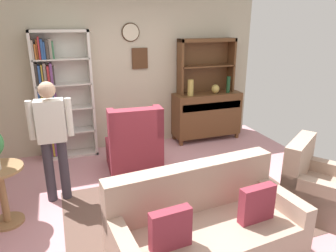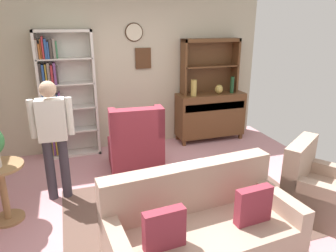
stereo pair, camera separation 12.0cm
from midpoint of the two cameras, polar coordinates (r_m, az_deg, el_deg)
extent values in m
cube|color=#C68C93|center=(4.24, -1.19, -13.39)|extent=(5.40, 4.60, 0.02)
cube|color=#BCB299|center=(5.71, -8.35, 10.06)|extent=(5.00, 0.06, 2.80)
cylinder|color=beige|center=(5.63, -7.43, 16.51)|extent=(0.28, 0.03, 0.28)
torus|color=#382314|center=(5.63, -7.43, 16.51)|extent=(0.31, 0.02, 0.31)
cube|color=#4C2D19|center=(5.69, -5.74, 12.11)|extent=(0.28, 0.03, 0.36)
cube|color=brown|center=(4.05, 3.01, -14.81)|extent=(2.98, 1.91, 0.01)
cube|color=silver|center=(5.47, -23.26, 4.62)|extent=(0.04, 0.30, 2.10)
cube|color=silver|center=(5.48, -14.27, 5.60)|extent=(0.04, 0.30, 2.10)
cube|color=silver|center=(5.33, -19.95, 15.93)|extent=(0.90, 0.30, 0.04)
cube|color=silver|center=(5.77, -17.70, -4.85)|extent=(0.90, 0.30, 0.04)
cube|color=silver|center=(5.60, -18.82, 5.44)|extent=(0.90, 0.01, 2.10)
cube|color=silver|center=(5.62, -18.12, -0.88)|extent=(0.86, 0.30, 0.02)
cube|color=gray|center=(5.69, -21.83, -3.47)|extent=(0.03, 0.10, 0.35)
cube|color=gold|center=(5.69, -21.39, -3.57)|extent=(0.03, 0.14, 0.32)
cube|color=#723F7F|center=(5.69, -21.02, -3.65)|extent=(0.03, 0.16, 0.29)
cube|color=gold|center=(5.68, -20.65, -3.31)|extent=(0.03, 0.16, 0.35)
cube|color=#723F7F|center=(5.70, -20.20, -3.72)|extent=(0.04, 0.15, 0.26)
cube|color=silver|center=(5.51, -18.54, 3.08)|extent=(0.86, 0.30, 0.02)
cube|color=gray|center=(5.57, -22.26, -0.19)|extent=(0.03, 0.21, 0.23)
cube|color=#723F7F|center=(5.57, -21.91, -0.03)|extent=(0.03, 0.18, 0.25)
cube|color=#284C8C|center=(5.56, -21.63, 0.20)|extent=(0.02, 0.16, 0.29)
cube|color=#3F3833|center=(5.56, -21.32, 0.40)|extent=(0.03, 0.23, 0.33)
cube|color=#CC7233|center=(5.56, -20.91, 0.32)|extent=(0.02, 0.16, 0.30)
cube|color=#CC7233|center=(5.56, -20.57, 0.37)|extent=(0.03, 0.22, 0.30)
cube|color=#723F7F|center=(5.56, -20.17, 0.26)|extent=(0.04, 0.12, 0.27)
cube|color=#3F3833|center=(5.55, -19.77, 0.45)|extent=(0.03, 0.16, 0.30)
cube|color=#284C8C|center=(5.55, -19.43, 0.55)|extent=(0.03, 0.22, 0.31)
cube|color=silver|center=(5.42, -18.98, 7.20)|extent=(0.86, 0.30, 0.02)
cube|color=#284C8C|center=(5.46, -22.84, 4.17)|extent=(0.03, 0.12, 0.30)
cube|color=gold|center=(5.46, -22.31, 3.85)|extent=(0.04, 0.16, 0.22)
cube|color=gray|center=(5.46, -21.85, 4.06)|extent=(0.03, 0.21, 0.25)
cube|color=gold|center=(5.46, -21.43, 4.11)|extent=(0.03, 0.10, 0.25)
cube|color=gray|center=(5.45, -21.04, 4.59)|extent=(0.03, 0.15, 0.34)
cube|color=#284C8C|center=(5.46, -20.57, 4.08)|extent=(0.02, 0.12, 0.23)
cube|color=#723F7F|center=(5.45, -20.24, 4.29)|extent=(0.03, 0.13, 0.26)
cube|color=silver|center=(5.36, -19.44, 11.42)|extent=(0.86, 0.30, 0.02)
cube|color=#3F3833|center=(5.38, -23.34, 8.55)|extent=(0.04, 0.14, 0.34)
cube|color=#284C8C|center=(5.38, -22.87, 8.48)|extent=(0.03, 0.19, 0.31)
cube|color=gold|center=(5.38, -22.46, 8.54)|extent=(0.02, 0.13, 0.32)
cube|color=gray|center=(5.37, -22.01, 8.71)|extent=(0.04, 0.13, 0.34)
cube|color=#B22D33|center=(5.37, -21.48, 8.57)|extent=(0.03, 0.20, 0.30)
cube|color=#723F7F|center=(5.37, -21.02, 8.82)|extent=(0.04, 0.23, 0.34)
cube|color=#3F3833|center=(5.37, -20.64, 8.60)|extent=(0.03, 0.11, 0.29)
cube|color=gray|center=(5.33, -23.95, 12.53)|extent=(0.03, 0.22, 0.29)
cube|color=#CC7233|center=(5.34, -23.54, 12.25)|extent=(0.03, 0.15, 0.23)
cube|color=#CC7233|center=(5.33, -23.27, 12.66)|extent=(0.02, 0.12, 0.30)
cube|color=#B22D33|center=(5.33, -22.97, 12.90)|extent=(0.03, 0.22, 0.33)
cube|color=#284C8C|center=(5.33, -22.53, 12.77)|extent=(0.03, 0.22, 0.30)
cube|color=#284C8C|center=(5.33, -22.13, 12.59)|extent=(0.03, 0.21, 0.26)
cube|color=#3F3833|center=(5.33, -21.72, 12.84)|extent=(0.04, 0.22, 0.29)
cube|color=gray|center=(5.33, -21.18, 12.93)|extent=(0.04, 0.14, 0.30)
cube|color=#337247|center=(5.33, -20.78, 12.77)|extent=(0.02, 0.13, 0.26)
cube|color=brown|center=(6.14, 6.45, 2.22)|extent=(1.30, 0.45, 0.82)
cube|color=brown|center=(5.90, 1.80, -3.07)|extent=(0.06, 0.06, 0.10)
cube|color=brown|center=(6.42, 11.80, -1.64)|extent=(0.06, 0.06, 0.10)
cube|color=brown|center=(6.21, 0.60, -1.95)|extent=(0.06, 0.06, 0.10)
cube|color=brown|center=(6.70, 10.25, -0.67)|extent=(0.06, 0.06, 0.10)
cube|color=#492C18|center=(5.90, 7.46, 3.56)|extent=(1.20, 0.01, 0.14)
cube|color=brown|center=(5.80, 1.64, 10.58)|extent=(0.04, 0.26, 1.00)
cube|color=brown|center=(6.27, 10.85, 10.87)|extent=(0.04, 0.26, 1.00)
cube|color=brown|center=(5.97, 6.59, 15.24)|extent=(1.10, 0.26, 0.06)
cube|color=brown|center=(6.02, 6.42, 10.77)|extent=(1.06, 0.26, 0.02)
cube|color=brown|center=(6.13, 5.90, 10.93)|extent=(1.10, 0.01, 1.00)
cylinder|color=tan|center=(5.77, 3.50, 6.94)|extent=(0.11, 0.11, 0.29)
ellipsoid|color=tan|center=(6.02, 8.02, 6.69)|extent=(0.15, 0.15, 0.17)
cylinder|color=#194223|center=(6.11, 10.32, 7.42)|extent=(0.07, 0.07, 0.31)
cube|color=tan|center=(3.22, 6.05, -20.48)|extent=(1.86, 1.00, 0.42)
cube|color=tan|center=(3.20, 3.31, -10.93)|extent=(1.81, 0.35, 0.48)
cube|color=tan|center=(3.59, 17.97, -15.00)|extent=(0.21, 0.86, 0.60)
cube|color=maroon|center=(2.73, -0.88, -18.22)|extent=(0.37, 0.13, 0.36)
cube|color=maroon|center=(3.14, 14.74, -13.49)|extent=(0.37, 0.13, 0.36)
cube|color=white|center=(3.09, 3.39, -7.02)|extent=(0.37, 0.21, 0.00)
cube|color=tan|center=(4.30, 25.13, -11.60)|extent=(1.06, 1.06, 0.40)
cube|color=tan|center=(4.16, 21.94, -5.39)|extent=(0.72, 0.57, 0.48)
cube|color=tan|center=(4.00, 24.34, -12.60)|extent=(0.55, 0.73, 0.55)
cube|color=tan|center=(4.53, 26.09, -9.06)|extent=(0.55, 0.73, 0.55)
cube|color=maroon|center=(5.00, -6.96, -5.37)|extent=(0.83, 0.85, 0.42)
cube|color=maroon|center=(4.53, -6.57, -0.80)|extent=(0.79, 0.25, 0.63)
cube|color=maroon|center=(4.61, -2.54, 0.86)|extent=(0.12, 0.29, 0.44)
cube|color=maroon|center=(4.50, -10.96, 0.09)|extent=(0.12, 0.29, 0.44)
cylinder|color=#997047|center=(4.12, -28.45, -11.29)|extent=(0.08, 0.08, 0.68)
cylinder|color=#997047|center=(4.28, -27.76, -15.07)|extent=(0.36, 0.36, 0.03)
cylinder|color=#38333D|center=(4.33, -21.48, -7.70)|extent=(0.12, 0.12, 0.82)
cylinder|color=#38333D|center=(4.32, -19.09, -7.48)|extent=(0.12, 0.12, 0.82)
cube|color=silver|center=(4.09, -21.33, 0.89)|extent=(0.35, 0.21, 0.52)
sphere|color=tan|center=(3.99, -21.97, 6.09)|extent=(0.21, 0.21, 0.20)
cylinder|color=silver|center=(4.10, -24.42, 0.93)|extent=(0.08, 0.08, 0.48)
cylinder|color=silver|center=(4.07, -18.29, 1.55)|extent=(0.08, 0.08, 0.48)
cube|color=brown|center=(3.71, 0.34, -10.96)|extent=(0.80, 0.50, 0.03)
cube|color=brown|center=(3.55, -4.22, -16.55)|extent=(0.05, 0.05, 0.39)
cube|color=brown|center=(3.78, 6.98, -14.25)|extent=(0.05, 0.05, 0.39)
cube|color=brown|center=(3.90, -6.06, -13.00)|extent=(0.05, 0.05, 0.39)
cube|color=brown|center=(4.11, 4.17, -11.17)|extent=(0.05, 0.05, 0.39)
cube|color=#B22D33|center=(3.62, 0.04, -11.33)|extent=(0.18, 0.14, 0.02)
cube|color=#284C8C|center=(3.60, 0.07, -11.04)|extent=(0.18, 0.11, 0.03)
camera|label=1|loc=(0.06, -90.86, -0.29)|focal=33.60mm
camera|label=2|loc=(0.06, 89.14, 0.29)|focal=33.60mm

